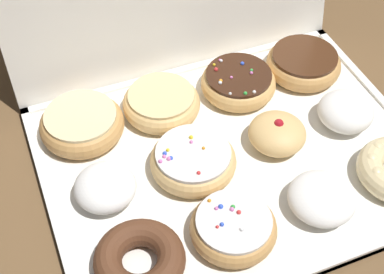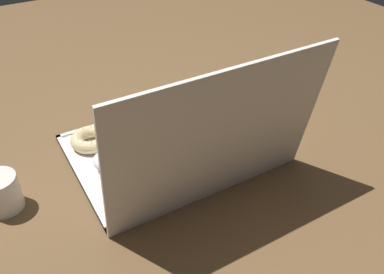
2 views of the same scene
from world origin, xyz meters
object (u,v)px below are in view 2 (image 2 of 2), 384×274
Objects in this scene: chocolate_cake_ring_donut_0 at (203,105)px; sprinkle_donut_1 at (169,115)px; powdered_filled_donut_2 at (130,126)px; sprinkle_donut_10 at (171,173)px; chocolate_frosted_donut_11 at (128,190)px; powdered_filled_donut_7 at (109,160)px; powdered_filled_donut_4 at (226,120)px; glazed_ring_donut_9 at (214,157)px; donut_box at (171,147)px; jelly_filled_donut_6 at (149,147)px; glazed_ring_donut_8 at (252,143)px; sprinkle_donut_5 at (191,134)px; cruller_donut_3 at (91,139)px.

sprinkle_donut_1 reaches higher than chocolate_cake_ring_donut_0.
powdered_filled_donut_2 is at bearing -1.47° from sprinkle_donut_1.
chocolate_cake_ring_donut_0 is 0.33m from sprinkle_donut_10.
powdered_filled_donut_7 is at bearing -89.67° from chocolate_frosted_donut_11.
chocolate_frosted_donut_11 is at bearing 19.13° from powdered_filled_donut_4.
glazed_ring_donut_9 is at bearing 46.09° from powdered_filled_donut_4.
chocolate_cake_ring_donut_0 is (-0.18, -0.12, 0.02)m from donut_box.
sprinkle_donut_10 reaches higher than glazed_ring_donut_9.
powdered_filled_donut_7 is 0.17m from sprinkle_donut_10.
powdered_filled_donut_7 reaches higher than powdered_filled_donut_2.
donut_box is 0.07m from jelly_filled_donut_6.
glazed_ring_donut_8 is 1.05× the size of glazed_ring_donut_9.
jelly_filled_donut_6 is (-0.00, 0.12, 0.00)m from powdered_filled_donut_2.
powdered_filled_donut_4 reaches higher than glazed_ring_donut_8.
sprinkle_donut_1 is at bearing -134.41° from chocolate_frosted_donut_11.
sprinkle_donut_5 reaches higher than chocolate_frosted_donut_11.
sprinkle_donut_1 is 0.24m from cruller_donut_3.
powdered_filled_donut_2 is at bearing -60.94° from donut_box.
sprinkle_donut_5 reaches higher than donut_box.
chocolate_frosted_donut_11 is (0.36, 0.13, -0.00)m from powdered_filled_donut_4.
donut_box is 6.42× the size of jelly_filled_donut_6.
glazed_ring_donut_9 is at bearing 136.80° from jelly_filled_donut_6.
sprinkle_donut_1 is at bearing -115.75° from donut_box.
powdered_filled_donut_2 is 0.28m from powdered_filled_donut_4.
sprinkle_donut_10 is 0.12m from chocolate_frosted_donut_11.
sprinkle_donut_10 is (0.06, 0.12, 0.02)m from donut_box.
sprinkle_donut_10 is (-0.13, 0.24, -0.00)m from cruller_donut_3.
sprinkle_donut_1 reaches higher than glazed_ring_donut_9.
sprinkle_donut_5 is at bearing -153.66° from chocolate_frosted_donut_11.
glazed_ring_donut_9 is at bearing 90.92° from sprinkle_donut_5.
glazed_ring_donut_8 is at bearing 153.88° from jelly_filled_donut_6.
sprinkle_donut_1 is 0.92× the size of sprinkle_donut_5.
chocolate_cake_ring_donut_0 is at bearing -88.09° from glazed_ring_donut_8.
glazed_ring_donut_8 is at bearing 179.42° from sprinkle_donut_10.
powdered_filled_donut_4 is 0.36m from powdered_filled_donut_7.
powdered_filled_donut_7 reaches higher than glazed_ring_donut_8.
powdered_filled_donut_7 is at bearing -18.40° from glazed_ring_donut_8.
powdered_filled_donut_7 is 0.70× the size of sprinkle_donut_10.
cruller_donut_3 is at bearing -32.72° from glazed_ring_donut_8.
donut_box is 0.22m from glazed_ring_donut_8.
cruller_donut_3 is (0.24, 0.00, 0.00)m from sprinkle_donut_1.
glazed_ring_donut_8 is 1.05× the size of sprinkle_donut_10.
sprinkle_donut_1 and sprinkle_donut_10 have the same top height.
chocolate_frosted_donut_11 is at bearing -0.06° from glazed_ring_donut_9.
glazed_ring_donut_9 and chocolate_frosted_donut_11 have the same top height.
cruller_donut_3 is at bearing -31.98° from donut_box.
sprinkle_donut_1 reaches higher than cruller_donut_3.
glazed_ring_donut_8 is 1.02× the size of chocolate_frosted_donut_11.
sprinkle_donut_1 is 0.27m from glazed_ring_donut_8.
jelly_filled_donut_6 is at bearing 136.30° from cruller_donut_3.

